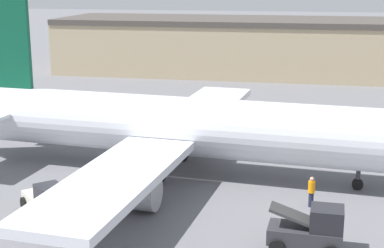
% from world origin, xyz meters
% --- Properties ---
extents(ground_plane, '(400.00, 400.00, 0.00)m').
position_xyz_m(ground_plane, '(0.00, 0.00, 0.00)').
color(ground_plane, slate).
extents(terminal_building, '(76.85, 15.51, 7.51)m').
position_xyz_m(terminal_building, '(11.49, 44.16, 3.76)').
color(terminal_building, tan).
rests_on(terminal_building, ground_plane).
extents(airplane, '(37.73, 34.04, 12.02)m').
position_xyz_m(airplane, '(-0.99, 0.09, 3.22)').
color(airplane, silver).
rests_on(airplane, ground_plane).
extents(ground_crew_worker, '(0.40, 0.40, 1.82)m').
position_xyz_m(ground_crew_worker, '(7.93, -4.43, 0.97)').
color(ground_crew_worker, '#1E2338').
rests_on(ground_crew_worker, ground_plane).
extents(baggage_tug, '(3.51, 3.49, 2.03)m').
position_xyz_m(baggage_tug, '(-6.46, -8.84, 0.96)').
color(baggage_tug, beige).
rests_on(baggage_tug, ground_plane).
extents(belt_loader_truck, '(3.63, 2.08, 2.29)m').
position_xyz_m(belt_loader_truck, '(7.94, -10.19, 1.09)').
color(belt_loader_truck, '#2D2D33').
rests_on(belt_loader_truck, ground_plane).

